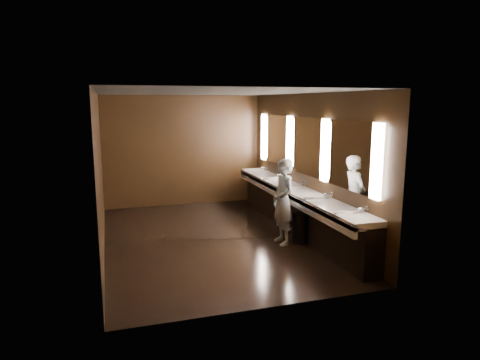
{
  "coord_description": "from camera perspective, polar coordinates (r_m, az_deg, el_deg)",
  "views": [
    {
      "loc": [
        -1.86,
        -7.81,
        2.62
      ],
      "look_at": [
        0.58,
        0.0,
        1.13
      ],
      "focal_mm": 32.0,
      "sensor_mm": 36.0,
      "label": 1
    }
  ],
  "objects": [
    {
      "name": "wall_left",
      "position": [
        7.9,
        -18.17,
        0.92
      ],
      "size": [
        0.02,
        6.0,
        2.8
      ],
      "primitive_type": "cube",
      "color": "black",
      "rests_on": "floor"
    },
    {
      "name": "person",
      "position": [
        7.98,
        5.76,
        -2.88
      ],
      "size": [
        0.42,
        0.61,
        1.61
      ],
      "primitive_type": "imported",
      "rotation": [
        0.0,
        0.0,
        -1.52
      ],
      "color": "#9CBBE9",
      "rests_on": "floor"
    },
    {
      "name": "wall_back",
      "position": [
        11.03,
        -7.57,
        3.89
      ],
      "size": [
        4.0,
        0.02,
        2.8
      ],
      "primitive_type": "cube",
      "color": "black",
      "rests_on": "floor"
    },
    {
      "name": "sink_counter",
      "position": [
        8.88,
        7.49,
        -3.61
      ],
      "size": [
        0.55,
        5.4,
        1.01
      ],
      "color": "black",
      "rests_on": "floor"
    },
    {
      "name": "mirror_band",
      "position": [
        8.74,
        8.8,
        4.49
      ],
      "size": [
        0.06,
        5.03,
        1.15
      ],
      "color": "white",
      "rests_on": "wall_right"
    },
    {
      "name": "ceiling",
      "position": [
        8.03,
        -4.05,
        11.58
      ],
      "size": [
        4.0,
        6.0,
        0.02
      ],
      "primitive_type": "cube",
      "color": "#2D2D2B",
      "rests_on": "wall_back"
    },
    {
      "name": "trash_bin",
      "position": [
        8.23,
        8.12,
        -6.3
      ],
      "size": [
        0.37,
        0.37,
        0.56
      ],
      "primitive_type": "cylinder",
      "rotation": [
        0.0,
        0.0,
        -0.04
      ],
      "color": "black",
      "rests_on": "floor"
    },
    {
      "name": "wall_right",
      "position": [
        8.79,
        8.86,
        2.23
      ],
      "size": [
        0.02,
        6.0,
        2.8
      ],
      "primitive_type": "cube",
      "color": "black",
      "rests_on": "floor"
    },
    {
      "name": "floor",
      "position": [
        8.44,
        -3.81,
        -7.78
      ],
      "size": [
        6.0,
        6.0,
        0.0
      ],
      "primitive_type": "plane",
      "color": "black",
      "rests_on": "ground"
    },
    {
      "name": "wall_front",
      "position": [
        5.3,
        3.67,
        -3.02
      ],
      "size": [
        4.0,
        0.02,
        2.8
      ],
      "primitive_type": "cube",
      "color": "black",
      "rests_on": "floor"
    }
  ]
}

